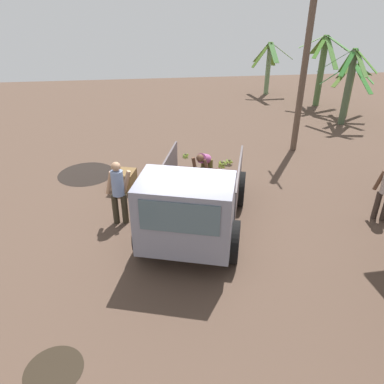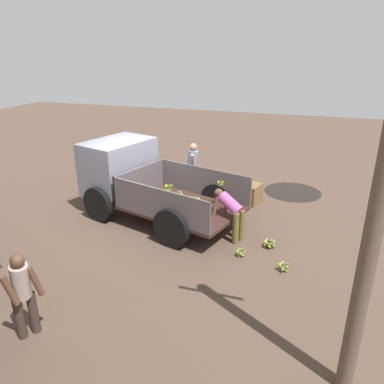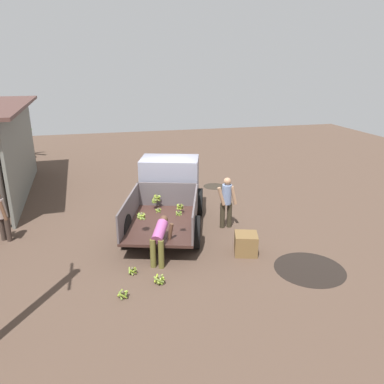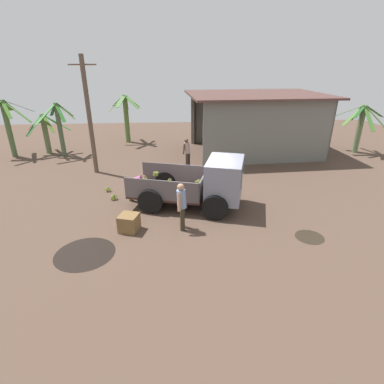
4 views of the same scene
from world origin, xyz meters
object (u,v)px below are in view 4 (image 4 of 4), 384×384
Objects in this scene: cargo_truck at (211,182)px; banana_bunch_on_ground_1 at (113,197)px; person_foreground_visitor at (181,204)px; banana_bunch_on_ground_0 at (114,197)px; person_worker_loading at (136,184)px; wooden_crate_0 at (129,223)px; banana_bunch_on_ground_3 at (108,189)px; banana_bunch_on_ground_2 at (129,191)px; person_bystander_near_shed at (187,151)px; utility_pole at (89,116)px.

cargo_truck is 21.28× the size of banana_bunch_on_ground_1.
person_foreground_visitor reaches higher than banana_bunch_on_ground_0.
person_worker_loading is at bearing -9.53° from banana_bunch_on_ground_1.
wooden_crate_0 is at bearing -64.60° from person_worker_loading.
cargo_truck reaches higher than person_foreground_visitor.
banana_bunch_on_ground_0 is at bearing -65.91° from banana_bunch_on_ground_3.
banana_bunch_on_ground_1 is at bearing -134.66° from banana_bunch_on_ground_2.
banana_bunch_on_ground_0 reaches higher than banana_bunch_on_ground_2.
banana_bunch_on_ground_0 is (-3.35, -4.09, -0.73)m from person_bystander_near_shed.
banana_bunch_on_ground_3 is at bearing 72.98° from person_bystander_near_shed.
cargo_truck is 7.28m from utility_pole.
utility_pole is 4.95m from person_worker_loading.
person_bystander_near_shed reaches higher than banana_bunch_on_ground_2.
banana_bunch_on_ground_1 is at bearing -162.74° from person_worker_loading.
person_foreground_visitor reaches higher than wooden_crate_0.
utility_pole reaches higher than banana_bunch_on_ground_0.
person_foreground_visitor reaches higher than banana_bunch_on_ground_2.
person_foreground_visitor is (4.19, -6.14, -1.95)m from utility_pole.
banana_bunch_on_ground_3 is at bearing 114.09° from banana_bunch_on_ground_0.
person_foreground_visitor reaches higher than banana_bunch_on_ground_1.
cargo_truck reaches higher than person_worker_loading.
person_worker_loading is 1.17m from banana_bunch_on_ground_0.
utility_pole reaches higher than person_worker_loading.
cargo_truck is 2.80× the size of person_foreground_visitor.
person_foreground_visitor is at bearing -110.30° from cargo_truck.
banana_bunch_on_ground_0 is (-0.99, 0.19, -0.60)m from person_worker_loading.
wooden_crate_0 is (-3.03, -1.61, -0.75)m from cargo_truck.
person_bystander_near_shed is at bearing 50.58° from banana_bunch_on_ground_1.
person_worker_loading is at bearing -10.68° from banana_bunch_on_ground_0.
utility_pole reaches higher than person_foreground_visitor.
utility_pole reaches higher than person_bystander_near_shed.
person_bystander_near_shed reaches higher than banana_bunch_on_ground_1.
person_worker_loading is (-1.74, 2.41, -0.20)m from person_foreground_visitor.
person_worker_loading is 1.86m from banana_bunch_on_ground_3.
banana_bunch_on_ground_0 reaches higher than banana_bunch_on_ground_1.
banana_bunch_on_ground_0 is (-2.73, 2.60, -0.80)m from person_foreground_visitor.
wooden_crate_0 is (0.93, -2.57, 0.16)m from banana_bunch_on_ground_0.
banana_bunch_on_ground_0 is (1.46, -3.54, -2.75)m from utility_pole.
person_bystander_near_shed is 5.33m from banana_bunch_on_ground_0.
utility_pole is at bearing 124.42° from banana_bunch_on_ground_2.
utility_pole is 4.77× the size of person_worker_loading.
person_foreground_visitor is 2.74× the size of wooden_crate_0.
person_bystander_near_shed is at bearing 113.66° from cargo_truck.
banana_bunch_on_ground_2 is at bearing 45.90° from banana_bunch_on_ground_0.
cargo_truck is 4.82m from banana_bunch_on_ground_3.
cargo_truck is 20.50× the size of banana_bunch_on_ground_2.
person_bystander_near_shed is 7.00× the size of banana_bunch_on_ground_1.
banana_bunch_on_ground_3 is (-3.13, 3.49, -0.82)m from person_foreground_visitor.
banana_bunch_on_ground_2 is (0.57, 0.59, -0.02)m from banana_bunch_on_ground_0.
person_bystander_near_shed is 4.98m from banana_bunch_on_ground_3.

